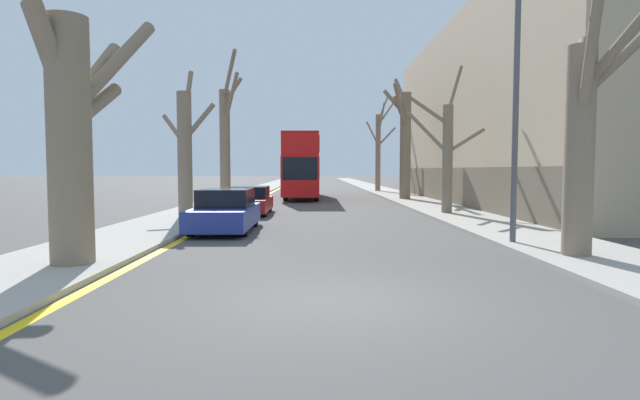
{
  "coord_description": "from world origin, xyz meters",
  "views": [
    {
      "loc": [
        -0.4,
        -7.73,
        2.09
      ],
      "look_at": [
        -0.09,
        23.33,
        0.2
      ],
      "focal_mm": 28.0,
      "sensor_mm": 36.0,
      "label": 1
    }
  ],
  "objects_px": {
    "street_tree_left_2": "(226,140)",
    "street_tree_right_2": "(404,140)",
    "street_tree_left_1": "(185,151)",
    "street_tree_right_0": "(584,133)",
    "parked_car_1": "(250,201)",
    "parked_car_0": "(225,211)",
    "street_tree_right_1": "(446,152)",
    "lamp_post": "(512,89)",
    "street_tree_left_0": "(72,125)",
    "street_tree_right_3": "(379,147)",
    "double_decker_bus": "(302,163)"
  },
  "relations": [
    {
      "from": "street_tree_left_1",
      "to": "street_tree_right_1",
      "type": "relative_size",
      "value": 0.9
    },
    {
      "from": "street_tree_left_0",
      "to": "street_tree_right_2",
      "type": "height_order",
      "value": "street_tree_right_2"
    },
    {
      "from": "street_tree_left_2",
      "to": "street_tree_right_0",
      "type": "relative_size",
      "value": 1.42
    },
    {
      "from": "street_tree_left_0",
      "to": "street_tree_left_2",
      "type": "xyz_separation_m",
      "value": [
        -0.14,
        18.89,
        0.84
      ]
    },
    {
      "from": "street_tree_left_2",
      "to": "double_decker_bus",
      "type": "bearing_deg",
      "value": 59.63
    },
    {
      "from": "street_tree_left_0",
      "to": "street_tree_right_3",
      "type": "relative_size",
      "value": 0.65
    },
    {
      "from": "street_tree_right_1",
      "to": "lamp_post",
      "type": "xyz_separation_m",
      "value": [
        -0.73,
        -9.43,
        1.36
      ]
    },
    {
      "from": "street_tree_left_0",
      "to": "street_tree_right_2",
      "type": "bearing_deg",
      "value": 64.43
    },
    {
      "from": "street_tree_right_0",
      "to": "street_tree_right_1",
      "type": "relative_size",
      "value": 0.84
    },
    {
      "from": "street_tree_right_1",
      "to": "double_decker_bus",
      "type": "distance_m",
      "value": 15.55
    },
    {
      "from": "street_tree_left_1",
      "to": "lamp_post",
      "type": "bearing_deg",
      "value": -34.32
    },
    {
      "from": "street_tree_right_2",
      "to": "street_tree_left_2",
      "type": "bearing_deg",
      "value": -158.37
    },
    {
      "from": "street_tree_left_1",
      "to": "parked_car_0",
      "type": "height_order",
      "value": "street_tree_left_1"
    },
    {
      "from": "street_tree_left_1",
      "to": "parked_car_1",
      "type": "xyz_separation_m",
      "value": [
        2.35,
        2.59,
        -2.26
      ]
    },
    {
      "from": "street_tree_left_2",
      "to": "lamp_post",
      "type": "bearing_deg",
      "value": -56.48
    },
    {
      "from": "street_tree_right_2",
      "to": "street_tree_left_1",
      "type": "bearing_deg",
      "value": -131.19
    },
    {
      "from": "double_decker_bus",
      "to": "lamp_post",
      "type": "xyz_separation_m",
      "value": [
        6.26,
        -23.31,
        1.71
      ]
    },
    {
      "from": "street_tree_right_2",
      "to": "parked_car_0",
      "type": "xyz_separation_m",
      "value": [
        -9.14,
        -17.0,
        -3.42
      ]
    },
    {
      "from": "street_tree_left_2",
      "to": "lamp_post",
      "type": "height_order",
      "value": "street_tree_left_2"
    },
    {
      "from": "street_tree_left_2",
      "to": "double_decker_bus",
      "type": "height_order",
      "value": "street_tree_left_2"
    },
    {
      "from": "street_tree_left_1",
      "to": "street_tree_right_0",
      "type": "bearing_deg",
      "value": -39.38
    },
    {
      "from": "street_tree_left_1",
      "to": "double_decker_bus",
      "type": "xyz_separation_m",
      "value": [
        4.47,
        15.99,
        -0.32
      ]
    },
    {
      "from": "street_tree_right_3",
      "to": "lamp_post",
      "type": "xyz_separation_m",
      "value": [
        -0.67,
        -33.25,
        0.03
      ]
    },
    {
      "from": "street_tree_right_0",
      "to": "street_tree_right_2",
      "type": "height_order",
      "value": "street_tree_right_2"
    },
    {
      "from": "street_tree_right_2",
      "to": "street_tree_right_1",
      "type": "bearing_deg",
      "value": -90.13
    },
    {
      "from": "street_tree_right_1",
      "to": "parked_car_0",
      "type": "height_order",
      "value": "street_tree_right_1"
    },
    {
      "from": "street_tree_right_3",
      "to": "street_tree_right_2",
      "type": "bearing_deg",
      "value": -89.61
    },
    {
      "from": "street_tree_left_0",
      "to": "street_tree_right_3",
      "type": "xyz_separation_m",
      "value": [
        11.11,
        36.19,
        1.22
      ]
    },
    {
      "from": "double_decker_bus",
      "to": "parked_car_1",
      "type": "xyz_separation_m",
      "value": [
        -2.12,
        -13.4,
        -1.94
      ]
    },
    {
      "from": "lamp_post",
      "to": "street_tree_right_3",
      "type": "bearing_deg",
      "value": 88.84
    },
    {
      "from": "street_tree_right_0",
      "to": "street_tree_right_3",
      "type": "relative_size",
      "value": 0.64
    },
    {
      "from": "parked_car_1",
      "to": "street_tree_right_1",
      "type": "bearing_deg",
      "value": -3.01
    },
    {
      "from": "street_tree_left_2",
      "to": "street_tree_right_2",
      "type": "height_order",
      "value": "street_tree_right_2"
    },
    {
      "from": "parked_car_1",
      "to": "lamp_post",
      "type": "bearing_deg",
      "value": -49.78
    },
    {
      "from": "street_tree_right_1",
      "to": "street_tree_right_2",
      "type": "distance_m",
      "value": 11.08
    },
    {
      "from": "double_decker_bus",
      "to": "lamp_post",
      "type": "height_order",
      "value": "lamp_post"
    },
    {
      "from": "parked_car_1",
      "to": "lamp_post",
      "type": "distance_m",
      "value": 13.48
    },
    {
      "from": "double_decker_bus",
      "to": "street_tree_right_1",
      "type": "bearing_deg",
      "value": -63.25
    },
    {
      "from": "street_tree_right_0",
      "to": "parked_car_1",
      "type": "bearing_deg",
      "value": 127.32
    },
    {
      "from": "street_tree_right_0",
      "to": "lamp_post",
      "type": "bearing_deg",
      "value": 110.71
    },
    {
      "from": "lamp_post",
      "to": "street_tree_left_1",
      "type": "bearing_deg",
      "value": 145.68
    },
    {
      "from": "parked_car_1",
      "to": "lamp_post",
      "type": "relative_size",
      "value": 0.56
    },
    {
      "from": "street_tree_right_2",
      "to": "street_tree_right_3",
      "type": "height_order",
      "value": "street_tree_right_3"
    },
    {
      "from": "street_tree_right_0",
      "to": "street_tree_left_0",
      "type": "bearing_deg",
      "value": -176.0
    },
    {
      "from": "street_tree_right_2",
      "to": "parked_car_1",
      "type": "relative_size",
      "value": 2.0
    },
    {
      "from": "parked_car_0",
      "to": "street_tree_right_2",
      "type": "bearing_deg",
      "value": 61.72
    },
    {
      "from": "street_tree_right_2",
      "to": "double_decker_bus",
      "type": "bearing_deg",
      "value": 157.83
    },
    {
      "from": "street_tree_right_0",
      "to": "parked_car_1",
      "type": "height_order",
      "value": "street_tree_right_0"
    },
    {
      "from": "lamp_post",
      "to": "street_tree_right_1",
      "type": "bearing_deg",
      "value": 85.54
    },
    {
      "from": "street_tree_right_0",
      "to": "parked_car_1",
      "type": "distance_m",
      "value": 15.34
    }
  ]
}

